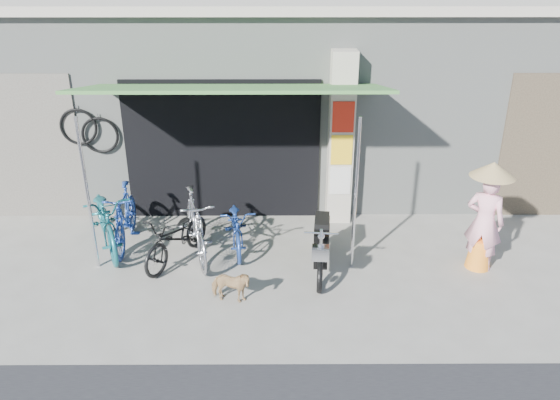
{
  "coord_description": "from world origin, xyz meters",
  "views": [
    {
      "loc": [
        -0.24,
        -6.53,
        4.32
      ],
      "look_at": [
        -0.2,
        1.0,
        1.0
      ],
      "focal_mm": 35.0,
      "sensor_mm": 36.0,
      "label": 1
    }
  ],
  "objects_px": {
    "bike_teal": "(106,219)",
    "nun": "(485,217)",
    "bike_black": "(177,237)",
    "bike_silver": "(195,226)",
    "bike_blue": "(125,217)",
    "street_dog": "(230,286)",
    "bike_navy": "(237,225)",
    "moped": "(321,244)"
  },
  "relations": [
    {
      "from": "bike_teal",
      "to": "nun",
      "type": "height_order",
      "value": "nun"
    },
    {
      "from": "bike_black",
      "to": "bike_silver",
      "type": "bearing_deg",
      "value": 55.01
    },
    {
      "from": "bike_teal",
      "to": "bike_black",
      "type": "xyz_separation_m",
      "value": [
        1.21,
        -0.46,
        -0.1
      ]
    },
    {
      "from": "bike_blue",
      "to": "street_dog",
      "type": "bearing_deg",
      "value": -46.24
    },
    {
      "from": "bike_navy",
      "to": "street_dog",
      "type": "distance_m",
      "value": 1.56
    },
    {
      "from": "street_dog",
      "to": "bike_teal",
      "type": "bearing_deg",
      "value": 64.52
    },
    {
      "from": "bike_silver",
      "to": "bike_black",
      "type": "bearing_deg",
      "value": -167.65
    },
    {
      "from": "bike_navy",
      "to": "street_dog",
      "type": "bearing_deg",
      "value": -97.2
    },
    {
      "from": "bike_black",
      "to": "bike_navy",
      "type": "bearing_deg",
      "value": 51.64
    },
    {
      "from": "bike_teal",
      "to": "bike_blue",
      "type": "bearing_deg",
      "value": -7.04
    },
    {
      "from": "bike_blue",
      "to": "street_dog",
      "type": "xyz_separation_m",
      "value": [
        1.83,
        -1.67,
        -0.25
      ]
    },
    {
      "from": "bike_black",
      "to": "bike_silver",
      "type": "relative_size",
      "value": 0.88
    },
    {
      "from": "bike_black",
      "to": "bike_navy",
      "type": "relative_size",
      "value": 1.03
    },
    {
      "from": "nun",
      "to": "bike_blue",
      "type": "bearing_deg",
      "value": 23.41
    },
    {
      "from": "nun",
      "to": "bike_navy",
      "type": "bearing_deg",
      "value": 21.46
    },
    {
      "from": "bike_silver",
      "to": "bike_navy",
      "type": "distance_m",
      "value": 0.7
    },
    {
      "from": "bike_black",
      "to": "street_dog",
      "type": "xyz_separation_m",
      "value": [
        0.9,
        -1.12,
        -0.17
      ]
    },
    {
      "from": "bike_navy",
      "to": "nun",
      "type": "bearing_deg",
      "value": -17.24
    },
    {
      "from": "bike_silver",
      "to": "street_dog",
      "type": "height_order",
      "value": "bike_silver"
    },
    {
      "from": "bike_black",
      "to": "bike_silver",
      "type": "distance_m",
      "value": 0.33
    },
    {
      "from": "bike_teal",
      "to": "bike_blue",
      "type": "relative_size",
      "value": 1.18
    },
    {
      "from": "street_dog",
      "to": "nun",
      "type": "bearing_deg",
      "value": -64.81
    },
    {
      "from": "nun",
      "to": "street_dog",
      "type": "bearing_deg",
      "value": 44.98
    },
    {
      "from": "street_dog",
      "to": "bike_navy",
      "type": "bearing_deg",
      "value": 11.72
    },
    {
      "from": "bike_black",
      "to": "bike_navy",
      "type": "height_order",
      "value": "bike_black"
    },
    {
      "from": "bike_silver",
      "to": "nun",
      "type": "relative_size",
      "value": 1.05
    },
    {
      "from": "bike_black",
      "to": "bike_blue",
      "type": "bearing_deg",
      "value": 175.61
    },
    {
      "from": "bike_teal",
      "to": "bike_navy",
      "type": "distance_m",
      "value": 2.11
    },
    {
      "from": "bike_teal",
      "to": "bike_black",
      "type": "distance_m",
      "value": 1.3
    },
    {
      "from": "street_dog",
      "to": "nun",
      "type": "relative_size",
      "value": 0.34
    },
    {
      "from": "street_dog",
      "to": "bike_blue",
      "type": "bearing_deg",
      "value": 59.04
    },
    {
      "from": "bike_blue",
      "to": "nun",
      "type": "bearing_deg",
      "value": -11.66
    },
    {
      "from": "bike_blue",
      "to": "moped",
      "type": "bearing_deg",
      "value": -18.22
    },
    {
      "from": "bike_blue",
      "to": "bike_navy",
      "type": "bearing_deg",
      "value": -7.63
    },
    {
      "from": "bike_navy",
      "to": "nun",
      "type": "relative_size",
      "value": 0.89
    },
    {
      "from": "bike_blue",
      "to": "bike_silver",
      "type": "relative_size",
      "value": 0.93
    },
    {
      "from": "street_dog",
      "to": "moped",
      "type": "xyz_separation_m",
      "value": [
        1.3,
        0.87,
        0.18
      ]
    },
    {
      "from": "bike_silver",
      "to": "moped",
      "type": "height_order",
      "value": "bike_silver"
    },
    {
      "from": "bike_blue",
      "to": "street_dog",
      "type": "relative_size",
      "value": 2.86
    },
    {
      "from": "street_dog",
      "to": "moped",
      "type": "distance_m",
      "value": 1.57
    },
    {
      "from": "bike_teal",
      "to": "street_dog",
      "type": "relative_size",
      "value": 3.37
    },
    {
      "from": "moped",
      "to": "bike_navy",
      "type": "bearing_deg",
      "value": 158.21
    }
  ]
}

